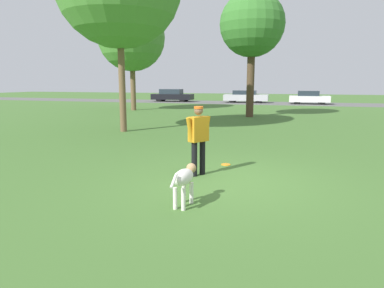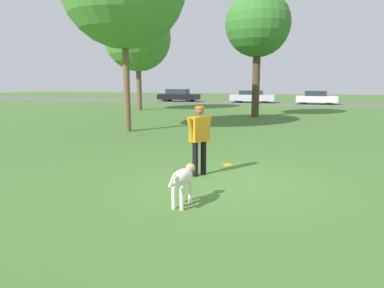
# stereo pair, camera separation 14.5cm
# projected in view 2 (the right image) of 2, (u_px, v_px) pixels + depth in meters

# --- Properties ---
(ground_plane) EXTENTS (120.00, 120.00, 0.00)m
(ground_plane) POSITION_uv_depth(u_px,v_px,m) (228.00, 181.00, 7.29)
(ground_plane) COLOR #426B2D
(far_road_strip) EXTENTS (120.00, 6.00, 0.01)m
(far_road_strip) POSITION_uv_depth(u_px,v_px,m) (294.00, 104.00, 34.37)
(far_road_strip) COLOR #5B5B59
(far_road_strip) RESTS_ON ground_plane
(person) EXTENTS (0.44, 0.65, 1.57)m
(person) POSITION_uv_depth(u_px,v_px,m) (199.00, 135.00, 7.63)
(person) COLOR black
(person) RESTS_ON ground_plane
(dog) EXTENTS (0.31, 0.96, 0.67)m
(dog) POSITION_uv_depth(u_px,v_px,m) (183.00, 179.00, 5.80)
(dog) COLOR silver
(dog) RESTS_ON ground_plane
(frisbee) EXTENTS (0.24, 0.24, 0.02)m
(frisbee) POSITION_uv_depth(u_px,v_px,m) (228.00, 165.00, 8.75)
(frisbee) COLOR orange
(frisbee) RESTS_ON ground_plane
(tree_mid_center) EXTENTS (3.85, 3.85, 7.43)m
(tree_mid_center) POSITION_uv_depth(u_px,v_px,m) (258.00, 25.00, 20.15)
(tree_mid_center) COLOR #4C3826
(tree_mid_center) RESTS_ON ground_plane
(tree_far_left) EXTENTS (4.99, 4.99, 7.91)m
(tree_far_left) POSITION_uv_depth(u_px,v_px,m) (138.00, 38.00, 25.50)
(tree_far_left) COLOR brown
(tree_far_left) RESTS_ON ground_plane
(parked_car_black) EXTENTS (4.64, 1.84, 1.39)m
(parked_car_black) POSITION_uv_depth(u_px,v_px,m) (178.00, 95.00, 38.37)
(parked_car_black) COLOR black
(parked_car_black) RESTS_ON ground_plane
(parked_car_silver) EXTENTS (4.67, 1.96, 1.29)m
(parked_car_silver) POSITION_uv_depth(u_px,v_px,m) (252.00, 97.00, 35.95)
(parked_car_silver) COLOR #B7B7BC
(parked_car_silver) RESTS_ON ground_plane
(parked_car_white) EXTENTS (3.84, 1.84, 1.30)m
(parked_car_white) POSITION_uv_depth(u_px,v_px,m) (316.00, 98.00, 33.34)
(parked_car_white) COLOR white
(parked_car_white) RESTS_ON ground_plane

